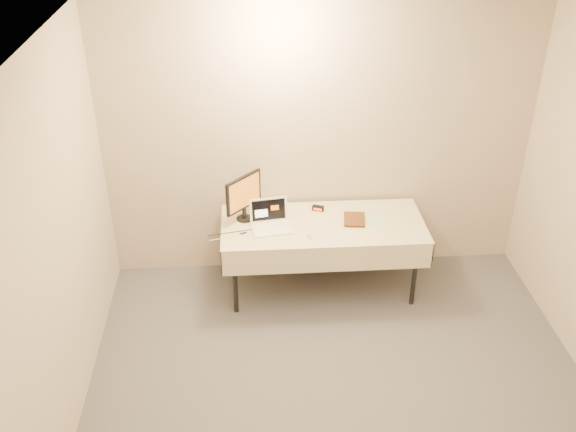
{
  "coord_description": "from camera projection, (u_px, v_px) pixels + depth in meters",
  "views": [
    {
      "loc": [
        -0.67,
        -2.93,
        3.78
      ],
      "look_at": [
        -0.33,
        1.99,
        0.86
      ],
      "focal_mm": 40.0,
      "sensor_mm": 36.0,
      "label": 1
    }
  ],
  "objects": [
    {
      "name": "book",
      "position": [
        345.0,
        208.0,
        5.84
      ],
      "size": [
        0.19,
        0.05,
        0.25
      ],
      "primitive_type": "imported",
      "rotation": [
        0.0,
        0.0,
        -0.15
      ],
      "color": "brown",
      "rests_on": "table"
    },
    {
      "name": "monitor",
      "position": [
        244.0,
        195.0,
        5.79
      ],
      "size": [
        0.32,
        0.33,
        0.44
      ],
      "rotation": [
        0.0,
        0.0,
        0.81
      ],
      "color": "black",
      "rests_on": "table"
    },
    {
      "name": "usb_dongle",
      "position": [
        243.0,
        233.0,
        5.7
      ],
      "size": [
        0.06,
        0.04,
        0.01
      ],
      "primitive_type": "cube",
      "rotation": [
        0.0,
        0.0,
        0.42
      ],
      "color": "black",
      "rests_on": "table"
    },
    {
      "name": "laptop",
      "position": [
        270.0,
        221.0,
        5.78
      ],
      "size": [
        0.38,
        0.33,
        0.24
      ],
      "rotation": [
        0.0,
        0.0,
        0.15
      ],
      "color": "white",
      "rests_on": "table"
    },
    {
      "name": "clicker",
      "position": [
        310.0,
        236.0,
        5.65
      ],
      "size": [
        0.06,
        0.09,
        0.02
      ],
      "primitive_type": "ellipsoid",
      "rotation": [
        0.0,
        0.0,
        0.27
      ],
      "color": "#B4B4B7",
      "rests_on": "table"
    },
    {
      "name": "paper_form",
      "position": [
        376.0,
        221.0,
        5.89
      ],
      "size": [
        0.18,
        0.31,
        0.0
      ],
      "primitive_type": "cube",
      "rotation": [
        0.0,
        0.0,
        0.23
      ],
      "color": "#AFD4A8",
      "rests_on": "table"
    },
    {
      "name": "back_wall",
      "position": [
        319.0,
        141.0,
        5.94
      ],
      "size": [
        4.0,
        0.1,
        2.7
      ],
      "primitive_type": "cube",
      "color": "#C3B09C",
      "rests_on": "ground"
    },
    {
      "name": "alarm_clock",
      "position": [
        318.0,
        208.0,
        6.05
      ],
      "size": [
        0.12,
        0.08,
        0.05
      ],
      "rotation": [
        0.0,
        0.0,
        -0.34
      ],
      "color": "black",
      "rests_on": "table"
    },
    {
      "name": "table",
      "position": [
        323.0,
        229.0,
        5.89
      ],
      "size": [
        1.86,
        0.81,
        0.74
      ],
      "color": "black",
      "rests_on": "ground"
    }
  ]
}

